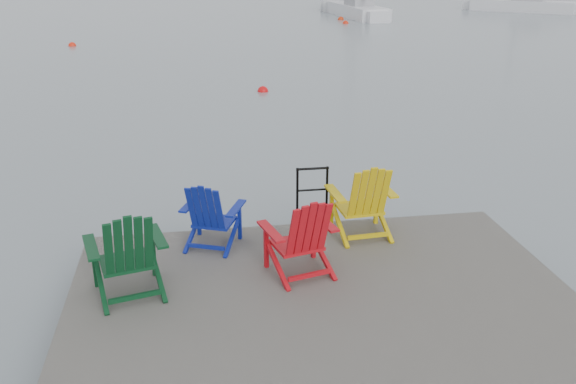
{
  "coord_description": "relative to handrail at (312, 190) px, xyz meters",
  "views": [
    {
      "loc": [
        -1.38,
        -5.67,
        4.3
      ],
      "look_at": [
        -0.03,
        2.92,
        0.85
      ],
      "focal_mm": 38.0,
      "sensor_mm": 36.0,
      "label": 1
    }
  ],
  "objects": [
    {
      "name": "buoy_a",
      "position": [
        0.63,
        11.57,
        -1.04
      ],
      "size": [
        0.35,
        0.35,
        0.35
      ],
      "primitive_type": "sphere",
      "color": "red",
      "rests_on": "ground"
    },
    {
      "name": "sailboat_near",
      "position": [
        9.98,
        34.75,
        -0.69
      ],
      "size": [
        2.67,
        7.88,
        10.76
      ],
      "rotation": [
        0.0,
        0.0,
        0.09
      ],
      "color": "silver",
      "rests_on": "ground"
    },
    {
      "name": "buoy_c",
      "position": [
        8.4,
        32.94,
        -1.04
      ],
      "size": [
        0.41,
        0.41,
        0.41
      ],
      "primitive_type": "sphere",
      "color": "red",
      "rests_on": "ground"
    },
    {
      "name": "buoy_b",
      "position": [
        -7.31,
        23.19,
        -1.04
      ],
      "size": [
        0.37,
        0.37,
        0.37
      ],
      "primitive_type": "sphere",
      "color": "red",
      "rests_on": "ground"
    },
    {
      "name": "chair_blue",
      "position": [
        -1.5,
        -0.5,
        -0.05
      ],
      "size": [
        0.94,
        0.9,
        0.97
      ],
      "rotation": [
        0.0,
        0.0,
        -0.39
      ],
      "color": "navy",
      "rests_on": "dock"
    },
    {
      "name": "ground",
      "position": [
        -0.25,
        -2.45,
        -1.04
      ],
      "size": [
        400.0,
        400.0,
        0.0
      ],
      "primitive_type": "plane",
      "color": "gray",
      "rests_on": "ground"
    },
    {
      "name": "buoy_d",
      "position": [
        8.16,
        30.64,
        -1.04
      ],
      "size": [
        0.38,
        0.38,
        0.38
      ],
      "primitive_type": "sphere",
      "color": "red",
      "rests_on": "ground"
    },
    {
      "name": "sailboat_mid",
      "position": [
        11.36,
        42.82,
        -0.69
      ],
      "size": [
        6.1,
        9.32,
        12.58
      ],
      "rotation": [
        0.0,
        0.0,
        -0.44
      ],
      "color": "silver",
      "rests_on": "ground"
    },
    {
      "name": "handrail",
      "position": [
        0.0,
        0.0,
        0.0
      ],
      "size": [
        0.48,
        0.04,
        0.9
      ],
      "color": "black",
      "rests_on": "dock"
    },
    {
      "name": "sailboat_far",
      "position": [
        23.38,
        36.5,
        -0.69
      ],
      "size": [
        6.96,
        6.27,
        10.42
      ],
      "rotation": [
        0.0,
        0.0,
        0.87
      ],
      "color": "silver",
      "rests_on": "ground"
    },
    {
      "name": "chair_green",
      "position": [
        -2.5,
        -1.64,
        0.02
      ],
      "size": [
        1.03,
        0.98,
        1.12
      ],
      "rotation": [
        0.0,
        0.0,
        0.24
      ],
      "color": "#09361A",
      "rests_on": "dock"
    },
    {
      "name": "dock",
      "position": [
        -0.25,
        -2.45,
        -0.69
      ],
      "size": [
        6.0,
        5.0,
        1.4
      ],
      "color": "#282624",
      "rests_on": "ground"
    },
    {
      "name": "chair_red",
      "position": [
        -0.42,
        -1.46,
        -0.0
      ],
      "size": [
        0.98,
        0.93,
        1.07
      ],
      "rotation": [
        0.0,
        0.0,
        0.25
      ],
      "color": "red",
      "rests_on": "dock"
    },
    {
      "name": "chair_yellow",
      "position": [
        0.63,
        -0.5,
        0.02
      ],
      "size": [
        0.93,
        0.87,
        1.11
      ],
      "rotation": [
        0.0,
        0.0,
        0.08
      ],
      "color": "gold",
      "rests_on": "dock"
    }
  ]
}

